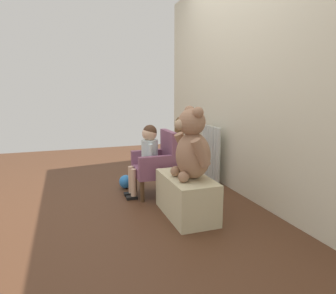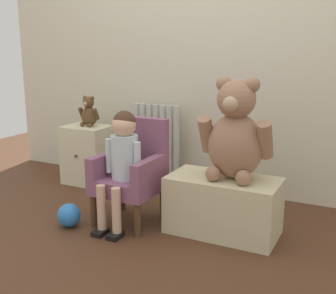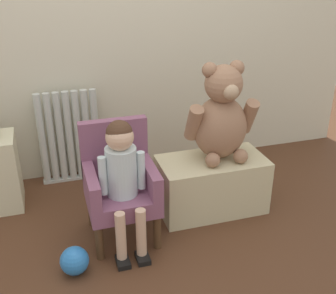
{
  "view_description": "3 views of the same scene",
  "coord_description": "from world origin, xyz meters",
  "px_view_note": "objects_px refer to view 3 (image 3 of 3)",
  "views": [
    {
      "loc": [
        2.77,
        -0.45,
        1.1
      ],
      "look_at": [
        0.09,
        0.48,
        0.55
      ],
      "focal_mm": 32.0,
      "sensor_mm": 36.0,
      "label": 1
    },
    {
      "loc": [
        1.26,
        -1.8,
        1.12
      ],
      "look_at": [
        0.12,
        0.44,
        0.53
      ],
      "focal_mm": 45.0,
      "sensor_mm": 36.0,
      "label": 2
    },
    {
      "loc": [
        -0.49,
        -1.63,
        1.54
      ],
      "look_at": [
        0.14,
        0.45,
        0.52
      ],
      "focal_mm": 45.0,
      "sensor_mm": 36.0,
      "label": 3
    }
  ],
  "objects_px": {
    "toy_ball": "(74,261)",
    "low_bench": "(211,184)",
    "child_figure": "(122,168)",
    "child_armchair": "(120,182)",
    "radiator": "(70,138)",
    "large_teddy_bear": "(221,117)"
  },
  "relations": [
    {
      "from": "large_teddy_bear",
      "to": "toy_ball",
      "type": "bearing_deg",
      "value": -158.26
    },
    {
      "from": "radiator",
      "to": "low_bench",
      "type": "height_order",
      "value": "radiator"
    },
    {
      "from": "low_bench",
      "to": "child_armchair",
      "type": "bearing_deg",
      "value": -172.84
    },
    {
      "from": "child_armchair",
      "to": "low_bench",
      "type": "height_order",
      "value": "child_armchair"
    },
    {
      "from": "child_figure",
      "to": "large_teddy_bear",
      "type": "height_order",
      "value": "large_teddy_bear"
    },
    {
      "from": "child_figure",
      "to": "child_armchair",
      "type": "bearing_deg",
      "value": 90.0
    },
    {
      "from": "child_armchair",
      "to": "low_bench",
      "type": "bearing_deg",
      "value": 7.16
    },
    {
      "from": "large_teddy_bear",
      "to": "radiator",
      "type": "bearing_deg",
      "value": 144.35
    },
    {
      "from": "radiator",
      "to": "toy_ball",
      "type": "height_order",
      "value": "radiator"
    },
    {
      "from": "low_bench",
      "to": "large_teddy_bear",
      "type": "bearing_deg",
      "value": 25.83
    },
    {
      "from": "child_figure",
      "to": "toy_ball",
      "type": "xyz_separation_m",
      "value": [
        -0.31,
        -0.17,
        -0.41
      ]
    },
    {
      "from": "child_armchair",
      "to": "child_figure",
      "type": "distance_m",
      "value": 0.18
    },
    {
      "from": "child_figure",
      "to": "low_bench",
      "type": "xyz_separation_m",
      "value": [
        0.6,
        0.19,
        -0.31
      ]
    },
    {
      "from": "toy_ball",
      "to": "large_teddy_bear",
      "type": "bearing_deg",
      "value": 21.74
    },
    {
      "from": "toy_ball",
      "to": "low_bench",
      "type": "bearing_deg",
      "value": 21.49
    },
    {
      "from": "radiator",
      "to": "child_armchair",
      "type": "xyz_separation_m",
      "value": [
        0.22,
        -0.73,
        0.0
      ]
    },
    {
      "from": "low_bench",
      "to": "toy_ball",
      "type": "height_order",
      "value": "low_bench"
    },
    {
      "from": "large_teddy_bear",
      "to": "toy_ball",
      "type": "relative_size",
      "value": 4.01
    },
    {
      "from": "child_armchair",
      "to": "toy_ball",
      "type": "xyz_separation_m",
      "value": [
        -0.31,
        -0.28,
        -0.26
      ]
    },
    {
      "from": "child_armchair",
      "to": "child_figure",
      "type": "xyz_separation_m",
      "value": [
        -0.0,
        -0.11,
        0.15
      ]
    },
    {
      "from": "radiator",
      "to": "child_armchair",
      "type": "distance_m",
      "value": 0.76
    },
    {
      "from": "child_figure",
      "to": "low_bench",
      "type": "distance_m",
      "value": 0.7
    }
  ]
}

